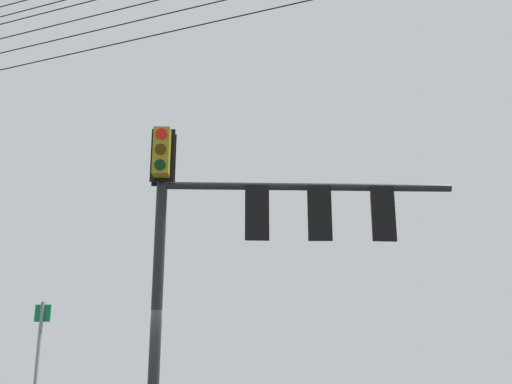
{
  "coord_description": "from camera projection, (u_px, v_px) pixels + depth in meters",
  "views": [
    {
      "loc": [
        -9.44,
        -6.97,
        1.32
      ],
      "look_at": [
        0.65,
        -1.89,
        4.69
      ],
      "focal_mm": 44.38,
      "sensor_mm": 36.0,
      "label": 1
    }
  ],
  "objects": [
    {
      "name": "route_sign_primary",
      "position": [
        37.0,
        363.0,
        11.97
      ],
      "size": [
        0.15,
        0.3,
        2.79
      ],
      "color": "slate",
      "rests_on": "ground"
    },
    {
      "name": "signal_mast_assembly",
      "position": [
        237.0,
        217.0,
        11.63
      ],
      "size": [
        3.13,
        5.15,
        5.87
      ],
      "color": "black",
      "rests_on": "ground"
    }
  ]
}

